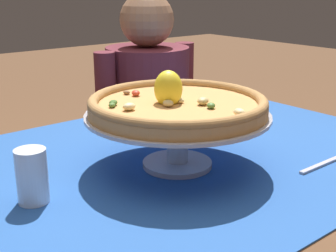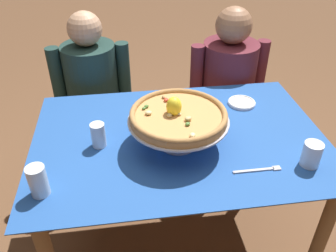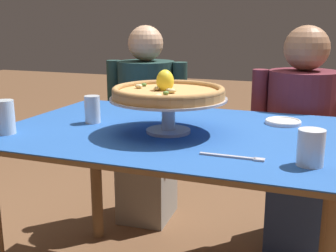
{
  "view_description": "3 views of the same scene",
  "coord_description": "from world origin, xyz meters",
  "px_view_note": "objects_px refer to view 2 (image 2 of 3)",
  "views": [
    {
      "loc": [
        -0.68,
        -0.83,
        1.16
      ],
      "look_at": [
        0.0,
        0.01,
        0.82
      ],
      "focal_mm": 49.3,
      "sensor_mm": 36.0,
      "label": 1
    },
    {
      "loc": [
        -0.23,
        -1.27,
        1.69
      ],
      "look_at": [
        -0.05,
        0.0,
        0.81
      ],
      "focal_mm": 37.44,
      "sensor_mm": 36.0,
      "label": 2
    },
    {
      "loc": [
        0.52,
        -1.49,
        1.14
      ],
      "look_at": [
        -0.01,
        -0.08,
        0.77
      ],
      "focal_mm": 45.54,
      "sensor_mm": 36.0,
      "label": 3
    }
  ],
  "objects_px": {
    "side_plate": "(242,103)",
    "dinner_fork": "(260,170)",
    "diner_right": "(226,98)",
    "pizza": "(178,115)",
    "water_glass_front_right": "(311,156)",
    "pizza_stand": "(178,125)",
    "water_glass_side_left": "(98,136)",
    "water_glass_front_left": "(38,182)",
    "diner_left": "(95,105)"
  },
  "relations": [
    {
      "from": "water_glass_front_left",
      "to": "side_plate",
      "type": "relative_size",
      "value": 0.87
    },
    {
      "from": "pizza_stand",
      "to": "water_glass_side_left",
      "type": "relative_size",
      "value": 3.88
    },
    {
      "from": "side_plate",
      "to": "diner_right",
      "type": "xyz_separation_m",
      "value": [
        0.05,
        0.41,
        -0.21
      ]
    },
    {
      "from": "pizza",
      "to": "dinner_fork",
      "type": "distance_m",
      "value": 0.4
    },
    {
      "from": "pizza",
      "to": "water_glass_side_left",
      "type": "relative_size",
      "value": 3.71
    },
    {
      "from": "pizza",
      "to": "pizza_stand",
      "type": "bearing_deg",
      "value": -23.42
    },
    {
      "from": "water_glass_front_left",
      "to": "dinner_fork",
      "type": "xyz_separation_m",
      "value": [
        0.85,
        0.01,
        -0.05
      ]
    },
    {
      "from": "side_plate",
      "to": "dinner_fork",
      "type": "relative_size",
      "value": 0.72
    },
    {
      "from": "water_glass_side_left",
      "to": "diner_right",
      "type": "height_order",
      "value": "diner_right"
    },
    {
      "from": "pizza_stand",
      "to": "water_glass_side_left",
      "type": "distance_m",
      "value": 0.35
    },
    {
      "from": "pizza",
      "to": "water_glass_side_left",
      "type": "height_order",
      "value": "pizza"
    },
    {
      "from": "side_plate",
      "to": "pizza_stand",
      "type": "bearing_deg",
      "value": -143.0
    },
    {
      "from": "pizza",
      "to": "side_plate",
      "type": "distance_m",
      "value": 0.51
    },
    {
      "from": "water_glass_front_left",
      "to": "pizza_stand",
      "type": "bearing_deg",
      "value": 22.13
    },
    {
      "from": "dinner_fork",
      "to": "water_glass_front_left",
      "type": "bearing_deg",
      "value": -179.59
    },
    {
      "from": "water_glass_front_right",
      "to": "pizza_stand",
      "type": "bearing_deg",
      "value": 157.44
    },
    {
      "from": "dinner_fork",
      "to": "diner_left",
      "type": "relative_size",
      "value": 0.18
    },
    {
      "from": "water_glass_front_right",
      "to": "side_plate",
      "type": "xyz_separation_m",
      "value": [
        -0.12,
        0.5,
        -0.04
      ]
    },
    {
      "from": "water_glass_side_left",
      "to": "side_plate",
      "type": "height_order",
      "value": "water_glass_side_left"
    },
    {
      "from": "water_glass_side_left",
      "to": "diner_left",
      "type": "relative_size",
      "value": 0.1
    },
    {
      "from": "water_glass_front_right",
      "to": "dinner_fork",
      "type": "height_order",
      "value": "water_glass_front_right"
    },
    {
      "from": "pizza_stand",
      "to": "water_glass_side_left",
      "type": "bearing_deg",
      "value": 173.45
    },
    {
      "from": "water_glass_side_left",
      "to": "water_glass_front_right",
      "type": "xyz_separation_m",
      "value": [
        0.86,
        -0.25,
        -0.0
      ]
    },
    {
      "from": "dinner_fork",
      "to": "pizza_stand",
      "type": "bearing_deg",
      "value": 143.68
    },
    {
      "from": "water_glass_front_left",
      "to": "diner_right",
      "type": "bearing_deg",
      "value": 42.93
    },
    {
      "from": "pizza_stand",
      "to": "side_plate",
      "type": "bearing_deg",
      "value": 37.0
    },
    {
      "from": "water_glass_front_left",
      "to": "side_plate",
      "type": "height_order",
      "value": "water_glass_front_left"
    },
    {
      "from": "side_plate",
      "to": "diner_left",
      "type": "height_order",
      "value": "diner_left"
    },
    {
      "from": "water_glass_front_right",
      "to": "dinner_fork",
      "type": "xyz_separation_m",
      "value": [
        -0.21,
        -0.01,
        -0.04
      ]
    },
    {
      "from": "water_glass_side_left",
      "to": "water_glass_front_left",
      "type": "relative_size",
      "value": 0.89
    },
    {
      "from": "dinner_fork",
      "to": "diner_right",
      "type": "distance_m",
      "value": 0.95
    },
    {
      "from": "pizza",
      "to": "water_glass_front_right",
      "type": "xyz_separation_m",
      "value": [
        0.51,
        -0.21,
        -0.11
      ]
    },
    {
      "from": "pizza",
      "to": "side_plate",
      "type": "relative_size",
      "value": 2.88
    },
    {
      "from": "water_glass_side_left",
      "to": "diner_left",
      "type": "bearing_deg",
      "value": 95.22
    },
    {
      "from": "diner_right",
      "to": "water_glass_front_right",
      "type": "bearing_deg",
      "value": -85.45
    },
    {
      "from": "dinner_fork",
      "to": "water_glass_front_right",
      "type": "bearing_deg",
      "value": 1.92
    },
    {
      "from": "water_glass_front_right",
      "to": "diner_right",
      "type": "xyz_separation_m",
      "value": [
        -0.07,
        0.91,
        -0.24
      ]
    },
    {
      "from": "water_glass_front_right",
      "to": "diner_right",
      "type": "distance_m",
      "value": 0.95
    },
    {
      "from": "pizza",
      "to": "dinner_fork",
      "type": "relative_size",
      "value": 2.08
    },
    {
      "from": "dinner_fork",
      "to": "diner_left",
      "type": "xyz_separation_m",
      "value": [
        -0.71,
        0.96,
        -0.21
      ]
    },
    {
      "from": "diner_left",
      "to": "water_glass_front_left",
      "type": "bearing_deg",
      "value": -98.6
    },
    {
      "from": "water_glass_side_left",
      "to": "water_glass_front_left",
      "type": "distance_m",
      "value": 0.34
    },
    {
      "from": "side_plate",
      "to": "diner_left",
      "type": "xyz_separation_m",
      "value": [
        -0.8,
        0.45,
        -0.22
      ]
    },
    {
      "from": "water_glass_front_left",
      "to": "diner_right",
      "type": "height_order",
      "value": "diner_right"
    },
    {
      "from": "pizza_stand",
      "to": "side_plate",
      "type": "height_order",
      "value": "pizza_stand"
    },
    {
      "from": "diner_left",
      "to": "diner_right",
      "type": "relative_size",
      "value": 1.0
    },
    {
      "from": "diner_right",
      "to": "diner_left",
      "type": "bearing_deg",
      "value": 177.09
    },
    {
      "from": "pizza_stand",
      "to": "diner_right",
      "type": "bearing_deg",
      "value": 57.88
    },
    {
      "from": "side_plate",
      "to": "diner_right",
      "type": "relative_size",
      "value": 0.13
    },
    {
      "from": "diner_left",
      "to": "side_plate",
      "type": "bearing_deg",
      "value": -29.48
    }
  ]
}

